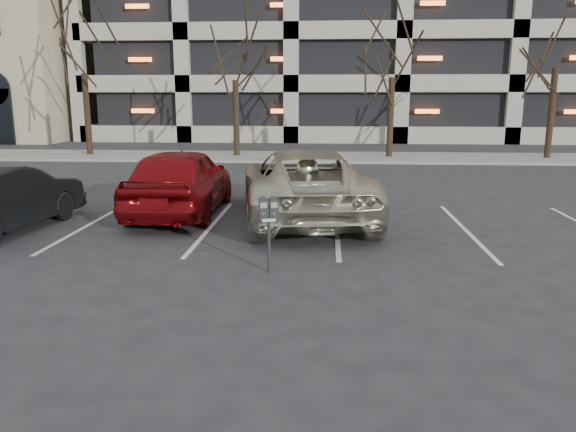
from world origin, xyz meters
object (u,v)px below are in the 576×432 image
Objects in this scene: tree_d at (561,9)px; parking_meter at (269,216)px; tree_c at (394,26)px; car_red at (181,180)px; tree_a at (80,20)px; car_dark at (0,199)px; suv_silver at (305,184)px; tree_b at (235,31)px.

tree_d is 20.80m from parking_meter.
car_red is at bearing -117.25° from tree_c.
tree_a reaches higher than car_dark.
tree_a is 0.96× the size of tree_d.
suv_silver is (-10.35, -12.78, -5.60)m from tree_d.
tree_a is at bearing 180.00° from tree_d.
suv_silver is (10.65, -12.78, -5.32)m from tree_a.
tree_a is 16.07m from car_dark.
car_dark is at bearing -123.97° from tree_c.
tree_a is at bearing -68.67° from car_dark.
parking_meter is 0.26× the size of car_red.
tree_c is at bearing 180.00° from tree_d.
car_red is at bearing -87.26° from tree_b.
tree_a is 6.81× the size of parking_meter.
tree_a is 1.93× the size of car_dark.
tree_d is 1.41× the size of suv_silver.
car_dark is at bearing 147.07° from parking_meter.
tree_a reaches higher than tree_b.
suv_silver is 1.29× the size of car_red.
tree_c reaches higher than tree_b.
tree_d reaches higher than parking_meter.
tree_c is (14.00, 0.00, -0.35)m from tree_a.
parking_meter is at bearing -102.57° from tree_c.
car_red is at bearing -137.15° from tree_d.
tree_a is at bearing 110.03° from parking_meter.
suv_silver reaches higher than car_dark.
tree_c is at bearing -118.83° from car_dark.
car_red is at bearing 109.26° from parking_meter.
parking_meter is (3.23, -16.93, -4.69)m from tree_b.
tree_c is 14.11m from suv_silver.
tree_d is 19.12m from car_red.
tree_d is 2.02× the size of car_dark.
tree_a is 21.00m from tree_d.
suv_silver is (-3.35, -12.78, -4.97)m from tree_c.
car_dark is at bearing -100.85° from tree_b.
tree_c reaches higher than suv_silver.
tree_b reaches higher than suv_silver.
suv_silver is at bearing -159.67° from car_dark.
tree_c is 14.85m from car_red.
tree_b is at bearing 0.00° from tree_a.
tree_a is at bearing -58.85° from suv_silver.
car_red reaches higher than parking_meter.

